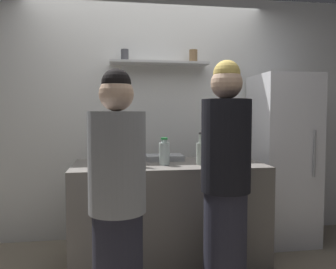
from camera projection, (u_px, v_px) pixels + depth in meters
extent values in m
cube|color=white|center=(147.00, 117.00, 3.68)|extent=(4.80, 0.10, 2.60)
cube|color=silver|center=(160.00, 63.00, 3.50)|extent=(1.02, 0.22, 0.02)
cylinder|color=#4C4C51|center=(125.00, 55.00, 3.44)|extent=(0.08, 0.08, 0.12)
cylinder|color=olive|center=(193.00, 56.00, 3.55)|extent=(0.09, 0.09, 0.13)
cube|color=white|center=(282.00, 159.00, 3.52)|extent=(0.58, 0.60, 1.73)
cylinder|color=#99999E|center=(314.00, 154.00, 3.22)|extent=(0.02, 0.02, 0.45)
cube|color=#66605B|center=(168.00, 214.00, 2.98)|extent=(1.63, 0.75, 0.90)
cube|color=gray|center=(164.00, 158.00, 3.12)|extent=(0.34, 0.24, 0.05)
cylinder|color=#B2B2B7|center=(106.00, 157.00, 2.94)|extent=(0.11, 0.11, 0.11)
cylinder|color=silver|center=(107.00, 150.00, 2.94)|extent=(0.01, 0.03, 0.17)
cylinder|color=silver|center=(107.00, 150.00, 2.94)|extent=(0.01, 0.02, 0.17)
cylinder|color=silver|center=(108.00, 150.00, 2.92)|extent=(0.02, 0.02, 0.16)
cylinder|color=silver|center=(108.00, 149.00, 2.93)|extent=(0.01, 0.02, 0.18)
cylinder|color=#19471E|center=(115.00, 155.00, 2.65)|extent=(0.07, 0.07, 0.21)
cylinder|color=#19471E|center=(115.00, 137.00, 2.64)|extent=(0.03, 0.03, 0.09)
cylinder|color=black|center=(115.00, 130.00, 2.64)|extent=(0.03, 0.03, 0.02)
cylinder|color=#472814|center=(137.00, 154.00, 2.75)|extent=(0.07, 0.07, 0.20)
cylinder|color=#472814|center=(137.00, 136.00, 2.74)|extent=(0.03, 0.03, 0.09)
cylinder|color=maroon|center=(137.00, 130.00, 2.74)|extent=(0.03, 0.03, 0.02)
cylinder|color=#B2BFB2|center=(201.00, 154.00, 2.85)|extent=(0.07, 0.07, 0.18)
cylinder|color=#B2BFB2|center=(201.00, 139.00, 2.84)|extent=(0.03, 0.03, 0.07)
cylinder|color=#333333|center=(201.00, 133.00, 2.84)|extent=(0.03, 0.03, 0.02)
cylinder|color=silver|center=(164.00, 154.00, 2.83)|extent=(0.09, 0.09, 0.19)
cylinder|color=silver|center=(164.00, 141.00, 2.83)|extent=(0.05, 0.05, 0.03)
cylinder|color=#268C3F|center=(164.00, 139.00, 2.82)|extent=(0.06, 0.06, 0.02)
cylinder|color=#262633|center=(225.00, 248.00, 2.36)|extent=(0.30, 0.30, 0.80)
cylinder|color=black|center=(226.00, 146.00, 2.31)|extent=(0.34, 0.34, 0.63)
sphere|color=#D8AD8C|center=(227.00, 83.00, 2.29)|extent=(0.22, 0.22, 0.22)
sphere|color=#D8B759|center=(227.00, 74.00, 2.28)|extent=(0.18, 0.18, 0.18)
cylinder|color=gray|center=(117.00, 162.00, 1.98)|extent=(0.34, 0.34, 0.60)
sphere|color=#D8AD8C|center=(116.00, 94.00, 1.96)|extent=(0.20, 0.20, 0.20)
sphere|color=black|center=(116.00, 83.00, 1.96)|extent=(0.17, 0.17, 0.17)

